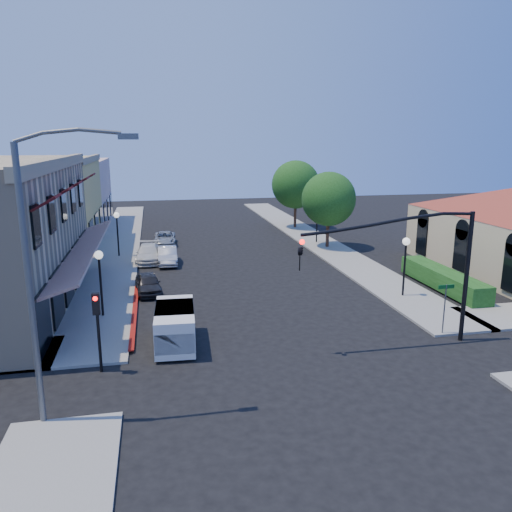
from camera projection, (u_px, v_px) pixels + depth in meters
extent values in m
plane|color=black|center=(304.00, 370.00, 20.11)|extent=(120.00, 120.00, 0.00)
cube|color=gray|center=(120.00, 244.00, 44.12)|extent=(3.50, 50.00, 0.12)
cube|color=gray|center=(309.00, 236.00, 47.56)|extent=(3.50, 50.00, 0.12)
cube|color=maroon|center=(135.00, 315.00, 26.38)|extent=(0.25, 10.00, 0.06)
cube|color=tan|center=(56.00, 164.00, 26.72)|extent=(0.50, 18.20, 0.60)
cube|color=#561416|center=(84.00, 249.00, 28.01)|extent=(1.75, 17.00, 0.67)
cube|color=#420D0F|center=(47.00, 202.00, 20.47)|extent=(1.02, 1.50, 0.60)
cube|color=#420D0F|center=(61.00, 194.00, 23.71)|extent=(1.02, 1.50, 0.60)
cube|color=#420D0F|center=(72.00, 187.00, 26.95)|extent=(1.02, 1.50, 0.60)
cube|color=#420D0F|center=(80.00, 182.00, 30.20)|extent=(1.02, 1.50, 0.60)
cube|color=#420D0F|center=(87.00, 178.00, 33.44)|extent=(1.02, 1.50, 0.60)
cube|color=black|center=(43.00, 321.00, 21.02)|extent=(0.12, 2.60, 2.60)
cube|color=black|center=(57.00, 297.00, 24.26)|extent=(0.12, 2.60, 2.60)
cube|color=black|center=(68.00, 278.00, 27.50)|extent=(0.12, 2.60, 2.60)
cube|color=black|center=(77.00, 264.00, 30.75)|extent=(0.12, 2.60, 2.60)
cube|color=black|center=(84.00, 252.00, 33.99)|extent=(0.12, 2.60, 2.60)
cube|color=#E6C867|center=(31.00, 205.00, 40.98)|extent=(10.00, 12.00, 7.60)
cube|color=beige|center=(58.00, 194.00, 52.49)|extent=(10.00, 12.00, 7.00)
cube|color=black|center=(512.00, 269.00, 28.74)|extent=(0.12, 1.40, 2.80)
cube|color=black|center=(461.00, 250.00, 33.51)|extent=(0.12, 1.40, 2.80)
cube|color=black|center=(422.00, 237.00, 38.28)|extent=(0.12, 1.40, 2.80)
cube|color=#1B4614|center=(442.00, 289.00, 31.00)|extent=(1.40, 8.00, 1.10)
cylinder|color=#341E15|center=(327.00, 236.00, 42.58)|extent=(0.28, 0.28, 2.10)
sphere|color=#1B4614|center=(329.00, 199.00, 41.86)|extent=(4.56, 4.56, 4.56)
cylinder|color=#341E15|center=(295.00, 217.00, 52.10)|extent=(0.28, 0.28, 2.27)
sphere|color=#1B4614|center=(296.00, 185.00, 51.32)|extent=(4.94, 4.94, 4.94)
cylinder|color=black|center=(466.00, 278.00, 22.43)|extent=(0.20, 0.20, 6.00)
cylinder|color=black|center=(390.00, 224.00, 21.07)|extent=(7.80, 0.14, 0.14)
imported|color=black|center=(301.00, 248.00, 20.51)|extent=(0.20, 0.16, 1.00)
sphere|color=#FF0C0C|center=(302.00, 242.00, 20.27)|extent=(0.22, 0.22, 0.22)
cylinder|color=black|center=(99.00, 337.00, 19.62)|extent=(0.12, 0.12, 3.00)
cube|color=black|center=(96.00, 304.00, 19.16)|extent=(0.28, 0.22, 0.85)
sphere|color=#FF0C0C|center=(95.00, 299.00, 18.99)|extent=(0.18, 0.18, 0.18)
cylinder|color=#595B5E|center=(30.00, 292.00, 15.30)|extent=(0.20, 0.20, 9.00)
cylinder|color=#595B5E|center=(68.00, 133.00, 14.52)|extent=(3.00, 0.12, 0.12)
cube|color=#595B5E|center=(128.00, 136.00, 14.88)|extent=(0.60, 0.25, 0.18)
cylinder|color=#595B5E|center=(444.00, 310.00, 23.40)|extent=(0.06, 0.06, 2.50)
cube|color=#0C591E|center=(446.00, 287.00, 23.14)|extent=(0.80, 0.04, 0.18)
cylinder|color=black|center=(101.00, 288.00, 25.70)|extent=(0.12, 0.12, 3.20)
sphere|color=white|center=(99.00, 255.00, 25.30)|extent=(0.44, 0.44, 0.44)
cylinder|color=black|center=(118.00, 237.00, 39.05)|extent=(0.12, 0.12, 3.20)
sphere|color=white|center=(116.00, 215.00, 38.65)|extent=(0.44, 0.44, 0.44)
cylinder|color=black|center=(404.00, 271.00, 29.05)|extent=(0.12, 0.12, 3.20)
sphere|color=white|center=(406.00, 241.00, 28.65)|extent=(0.44, 0.44, 0.44)
cylinder|color=black|center=(317.00, 226.00, 44.30)|extent=(0.12, 0.12, 3.20)
sphere|color=white|center=(317.00, 206.00, 43.91)|extent=(0.44, 0.44, 0.44)
cube|color=silver|center=(175.00, 325.00, 22.34)|extent=(1.90, 4.01, 1.61)
cube|color=silver|center=(175.00, 342.00, 20.72)|extent=(1.68, 0.62, 0.89)
cube|color=black|center=(175.00, 329.00, 20.92)|extent=(1.52, 0.17, 0.80)
cube|color=black|center=(175.00, 315.00, 22.50)|extent=(1.84, 2.41, 0.80)
cylinder|color=black|center=(157.00, 352.00, 21.08)|extent=(0.25, 0.60, 0.59)
cylinder|color=black|center=(160.00, 329.00, 23.66)|extent=(0.25, 0.60, 0.59)
cylinder|color=black|center=(193.00, 350.00, 21.30)|extent=(0.25, 0.60, 0.59)
cylinder|color=black|center=(192.00, 327.00, 23.88)|extent=(0.25, 0.60, 0.59)
imported|color=black|center=(148.00, 283.00, 30.06)|extent=(1.76, 3.65, 1.20)
imported|color=#B4B5B9|center=(168.00, 256.00, 37.13)|extent=(1.39, 3.91, 1.28)
imported|color=silver|center=(148.00, 253.00, 37.81)|extent=(2.02, 4.50, 1.28)
imported|color=#A1A4A6|center=(165.00, 238.00, 44.09)|extent=(1.97, 4.03, 1.10)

